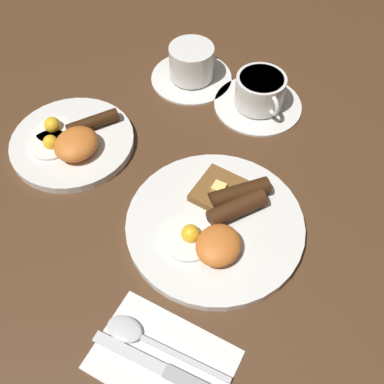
% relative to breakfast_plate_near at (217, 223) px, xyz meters
% --- Properties ---
extents(ground_plane, '(3.00, 3.00, 0.00)m').
position_rel_breakfast_plate_near_xyz_m(ground_plane, '(-0.00, 0.00, -0.01)').
color(ground_plane, '#4C301C').
extents(breakfast_plate_near, '(0.28, 0.28, 0.05)m').
position_rel_breakfast_plate_near_xyz_m(breakfast_plate_near, '(0.00, 0.00, 0.00)').
color(breakfast_plate_near, silver).
rests_on(breakfast_plate_near, ground_plane).
extents(breakfast_plate_far, '(0.22, 0.22, 0.05)m').
position_rel_breakfast_plate_near_xyz_m(breakfast_plate_far, '(0.03, 0.30, 0.00)').
color(breakfast_plate_far, silver).
rests_on(breakfast_plate_far, ground_plane).
extents(teacup_near, '(0.17, 0.17, 0.07)m').
position_rel_breakfast_plate_near_xyz_m(teacup_near, '(0.29, 0.06, 0.02)').
color(teacup_near, silver).
rests_on(teacup_near, ground_plane).
extents(teacup_far, '(0.16, 0.16, 0.07)m').
position_rel_breakfast_plate_near_xyz_m(teacup_far, '(0.29, 0.21, 0.02)').
color(teacup_far, silver).
rests_on(teacup_far, ground_plane).
extents(napkin, '(0.12, 0.18, 0.01)m').
position_rel_breakfast_plate_near_xyz_m(napkin, '(-0.22, -0.03, -0.01)').
color(napkin, white).
rests_on(napkin, ground_plane).
extents(knife, '(0.03, 0.19, 0.01)m').
position_rel_breakfast_plate_near_xyz_m(knife, '(-0.23, -0.04, -0.01)').
color(knife, silver).
rests_on(knife, napkin).
extents(spoon, '(0.04, 0.18, 0.01)m').
position_rel_breakfast_plate_near_xyz_m(spoon, '(-0.21, 0.01, -0.00)').
color(spoon, silver).
rests_on(spoon, napkin).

